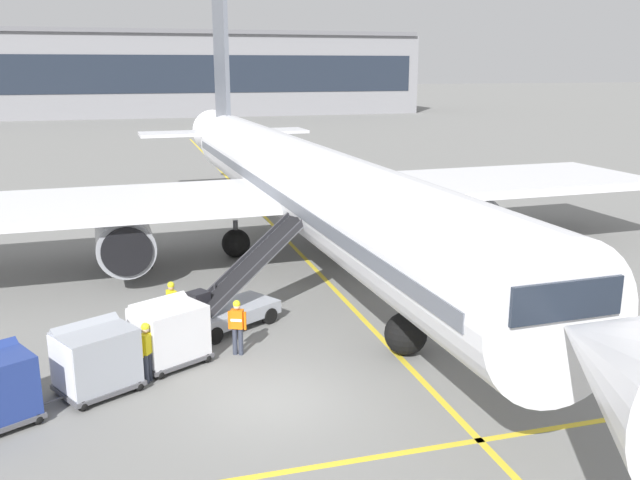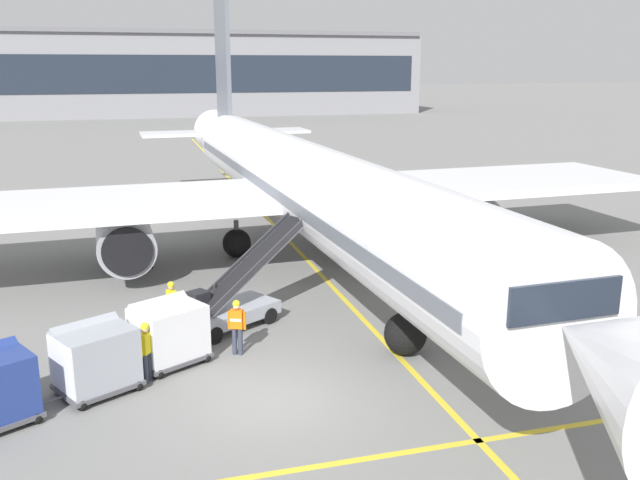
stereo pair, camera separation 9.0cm
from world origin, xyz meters
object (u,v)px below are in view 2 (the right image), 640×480
Objects in this scene: parked_airplane at (299,182)px; ground_crew_marshaller at (146,348)px; baggage_cart_second at (95,357)px; safety_cone_engine_keepout at (145,259)px; ground_crew_by_carts at (172,303)px; ground_crew_wingwalker at (237,324)px; baggage_cart_lead at (168,331)px; ground_crew_by_loader at (152,336)px; belt_loader at (233,300)px.

parked_airplane is 25.75× the size of ground_crew_marshaller.
baggage_cart_second is at bearing -126.51° from parked_airplane.
baggage_cart_second is 11.89m from safety_cone_engine_keepout.
ground_crew_by_carts is at bearing -128.97° from parked_airplane.
ground_crew_wingwalker is at bearing -76.84° from safety_cone_engine_keepout.
baggage_cart_lead is at bearing 33.79° from baggage_cart_second.
ground_crew_wingwalker is at bearing -53.49° from ground_crew_by_carts.
baggage_cart_second is at bearing -120.99° from ground_crew_by_carts.
ground_crew_wingwalker is 10.66m from safety_cone_engine_keepout.
parked_airplane is 12.74m from ground_crew_by_loader.
baggage_cart_lead is (-2.29, -2.48, 0.08)m from belt_loader.
safety_cone_engine_keepout is at bearing 177.75° from parked_airplane.
ground_crew_by_loader is 1.00× the size of ground_crew_by_carts.
belt_loader is 5.74m from baggage_cart_second.
safety_cone_engine_keepout is (-2.42, 10.36, -0.66)m from ground_crew_wingwalker.
ground_crew_marshaller is 2.47× the size of safety_cone_engine_keepout.
ground_crew_wingwalker is at bearing -113.87° from parked_airplane.
belt_loader is at bearing -118.82° from parked_airplane.
ground_crew_by_carts reaches higher than safety_cone_engine_keepout.
belt_loader is at bearing 47.29° from baggage_cart_lead.
baggage_cart_lead reaches higher than ground_crew_by_carts.
ground_crew_wingwalker is 2.47× the size of safety_cone_engine_keepout.
baggage_cart_lead is (-6.52, -10.16, -2.48)m from parked_airplane.
ground_crew_wingwalker is at bearing 23.17° from ground_crew_marshaller.
ground_crew_marshaller is (1.34, 0.24, -0.00)m from baggage_cart_second.
ground_crew_wingwalker is (-0.24, -2.42, 0.08)m from belt_loader.
belt_loader is 1.81× the size of baggage_cart_lead.
belt_loader is 2.88× the size of ground_crew_marshaller.
ground_crew_marshaller is 11.54m from safety_cone_engine_keepout.
ground_crew_by_carts is 2.47× the size of safety_cone_engine_keepout.
safety_cone_engine_keepout is (0.28, 11.52, -0.66)m from ground_crew_marshaller.
ground_crew_by_carts is at bearing 83.42° from baggage_cart_lead.
ground_crew_marshaller is 1.00× the size of ground_crew_wingwalker.
ground_crew_by_loader and ground_crew_wingwalker have the same top height.
baggage_cart_lead reaches higher than safety_cone_engine_keepout.
baggage_cart_second reaches higher than safety_cone_engine_keepout.
parked_airplane is at bearing 57.32° from baggage_cart_lead.
baggage_cart_second is at bearing -97.84° from safety_cone_engine_keepout.
belt_loader is 3.38m from baggage_cart_lead.
ground_crew_wingwalker is (2.05, 0.07, -0.00)m from baggage_cart_lead.
belt_loader is at bearing 0.86° from ground_crew_by_carts.
parked_airplane is at bearing 56.10° from ground_crew_by_loader.
baggage_cart_second is (-1.99, -1.33, 0.00)m from baggage_cart_lead.
ground_crew_by_carts is at bearing 75.21° from ground_crew_marshaller.
safety_cone_engine_keepout is at bearing 94.70° from ground_crew_by_carts.
ground_crew_by_loader is at bearing -123.90° from parked_airplane.
safety_cone_engine_keepout is at bearing 88.61° from ground_crew_marshaller.
ground_crew_wingwalker is (1.77, -2.39, 0.00)m from ground_crew_by_carts.
baggage_cart_second is 4.28m from ground_crew_wingwalker.
safety_cone_engine_keepout is (0.08, 10.64, -0.66)m from ground_crew_by_loader.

